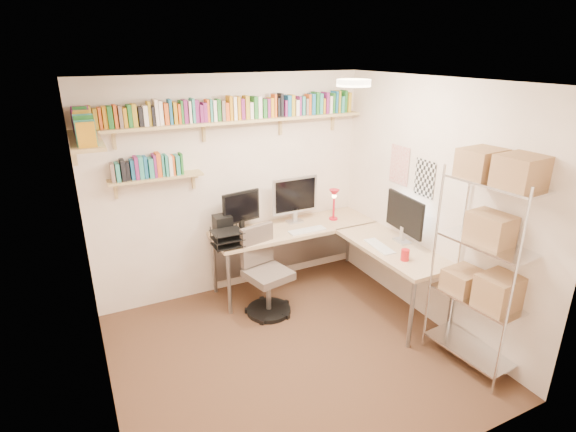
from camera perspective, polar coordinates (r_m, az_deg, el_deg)
name	(u,v)px	position (r m, az deg, el deg)	size (l,w,h in m)	color
ground	(292,353)	(4.50, 0.45, -17.02)	(3.20, 3.20, 0.00)	#44311D
room_shell	(292,200)	(3.76, 0.57, 2.05)	(3.24, 3.04, 2.52)	beige
wall_shelves	(196,124)	(4.68, -11.66, 11.34)	(3.12, 1.09, 0.80)	#DCBB7C
corner_desk	(310,234)	(5.12, 2.76, -2.27)	(2.05, 1.96, 1.34)	beige
office_chair	(265,277)	(4.92, -2.91, -7.81)	(0.52, 0.52, 0.97)	black
wire_rack	(491,236)	(4.10, 24.34, -2.29)	(0.45, 0.82, 1.99)	silver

